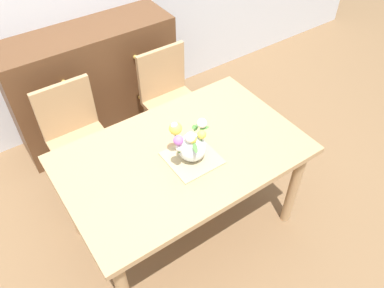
# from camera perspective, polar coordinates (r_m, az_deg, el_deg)

# --- Properties ---
(ground_plane) EXTENTS (12.00, 12.00, 0.00)m
(ground_plane) POSITION_cam_1_polar(r_m,az_deg,el_deg) (2.92, -1.12, -11.87)
(ground_plane) COLOR brown
(dining_table) EXTENTS (1.47, 0.93, 0.77)m
(dining_table) POSITION_cam_1_polar(r_m,az_deg,el_deg) (2.39, -1.34, -2.90)
(dining_table) COLOR tan
(dining_table) RESTS_ON ground_plane
(chair_left) EXTENTS (0.42, 0.42, 0.90)m
(chair_left) POSITION_cam_1_polar(r_m,az_deg,el_deg) (2.93, -16.86, 1.44)
(chair_left) COLOR tan
(chair_left) RESTS_ON ground_plane
(chair_right) EXTENTS (0.42, 0.42, 0.90)m
(chair_right) POSITION_cam_1_polar(r_m,az_deg,el_deg) (3.16, -3.35, 7.22)
(chair_right) COLOR tan
(chair_right) RESTS_ON ground_plane
(dresser) EXTENTS (1.40, 0.47, 1.00)m
(dresser) POSITION_cam_1_polar(r_m,az_deg,el_deg) (3.42, -14.31, 8.64)
(dresser) COLOR brown
(dresser) RESTS_ON ground_plane
(placemat) EXTENTS (0.29, 0.29, 0.01)m
(placemat) POSITION_cam_1_polar(r_m,az_deg,el_deg) (2.27, 0.00, -2.08)
(placemat) COLOR tan
(placemat) RESTS_ON dining_table
(flower_vase) EXTENTS (0.27, 0.21, 0.27)m
(flower_vase) POSITION_cam_1_polar(r_m,az_deg,el_deg) (2.19, -0.20, -0.01)
(flower_vase) COLOR silver
(flower_vase) RESTS_ON placemat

